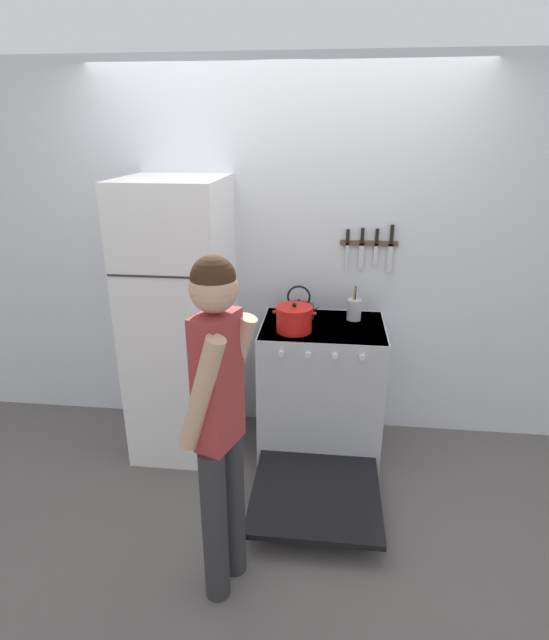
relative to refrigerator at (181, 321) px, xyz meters
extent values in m
plane|color=#5B5654|center=(0.63, 0.35, -0.92)|extent=(14.00, 14.00, 0.00)
cube|color=silver|center=(0.63, 0.38, 0.36)|extent=(10.00, 0.06, 2.55)
cube|color=white|center=(0.00, 0.00, 0.00)|extent=(0.63, 0.69, 1.84)
cube|color=#2D2D2D|center=(0.00, -0.35, 0.40)|extent=(0.61, 0.01, 0.01)
cylinder|color=#B2B5BA|center=(0.19, -0.36, -0.11)|extent=(0.02, 0.02, 0.59)
cube|color=silver|center=(0.93, 0.04, -0.46)|extent=(0.80, 0.61, 0.92)
cube|color=black|center=(0.93, 0.04, -0.01)|extent=(0.79, 0.59, 0.02)
cube|color=black|center=(0.93, -0.23, -0.47)|extent=(0.70, 0.05, 0.70)
cylinder|color=black|center=(0.75, -0.08, -0.01)|extent=(0.19, 0.19, 0.01)
cylinder|color=black|center=(1.12, -0.08, -0.01)|extent=(0.19, 0.19, 0.01)
cylinder|color=black|center=(0.75, 0.17, -0.01)|extent=(0.19, 0.19, 0.01)
cylinder|color=black|center=(1.12, 0.17, -0.01)|extent=(0.19, 0.19, 0.01)
cylinder|color=silver|center=(0.69, -0.27, -0.07)|extent=(0.04, 0.02, 0.04)
cylinder|color=silver|center=(0.85, -0.27, -0.07)|extent=(0.04, 0.02, 0.04)
cylinder|color=silver|center=(1.02, -0.27, -0.07)|extent=(0.04, 0.02, 0.04)
cylinder|color=silver|center=(1.18, -0.27, -0.07)|extent=(0.04, 0.02, 0.04)
cube|color=black|center=(0.93, -0.63, -0.80)|extent=(0.74, 0.74, 0.04)
cube|color=#99999E|center=(0.93, -0.03, -0.51)|extent=(0.66, 0.33, 0.01)
cylinder|color=red|center=(0.75, -0.08, 0.07)|extent=(0.22, 0.22, 0.14)
cylinder|color=red|center=(0.75, -0.08, 0.15)|extent=(0.23, 0.23, 0.02)
sphere|color=black|center=(0.75, -0.08, 0.17)|extent=(0.03, 0.03, 0.03)
cylinder|color=red|center=(0.63, -0.08, 0.12)|extent=(0.03, 0.02, 0.02)
cylinder|color=red|center=(0.88, -0.08, 0.12)|extent=(0.03, 0.02, 0.02)
cylinder|color=black|center=(0.77, 0.17, 0.04)|extent=(0.21, 0.21, 0.09)
cone|color=black|center=(0.77, 0.17, 0.10)|extent=(0.20, 0.20, 0.02)
sphere|color=black|center=(0.77, 0.17, 0.12)|extent=(0.02, 0.02, 0.02)
cone|color=black|center=(0.86, 0.17, 0.05)|extent=(0.11, 0.03, 0.09)
torus|color=black|center=(0.77, 0.17, 0.14)|extent=(0.16, 0.01, 0.16)
cylinder|color=#B7BABF|center=(1.14, 0.17, 0.07)|extent=(0.09, 0.09, 0.14)
cylinder|color=#9E7547|center=(1.13, 0.18, 0.12)|extent=(0.02, 0.03, 0.20)
cylinder|color=#232326|center=(1.14, 0.19, 0.13)|extent=(0.02, 0.02, 0.20)
cylinder|color=#B2B5BA|center=(1.14, 0.15, 0.12)|extent=(0.04, 0.04, 0.18)
cylinder|color=#2D2D30|center=(0.49, -1.24, -0.51)|extent=(0.12, 0.12, 0.81)
cylinder|color=#2D2D30|center=(0.54, -1.09, -0.51)|extent=(0.12, 0.12, 0.81)
cube|color=#9E3333|center=(0.51, -1.16, 0.20)|extent=(0.20, 0.26, 0.61)
cylinder|color=tan|center=(0.47, -1.28, 0.20)|extent=(0.26, 0.16, 0.54)
cylinder|color=tan|center=(0.56, -1.04, 0.20)|extent=(0.26, 0.16, 0.54)
sphere|color=tan|center=(0.51, -1.16, 0.60)|extent=(0.20, 0.20, 0.20)
sphere|color=#382314|center=(0.51, -1.16, 0.65)|extent=(0.18, 0.18, 0.18)
cube|color=brown|center=(1.22, 0.33, 0.48)|extent=(0.38, 0.02, 0.03)
cube|color=silver|center=(1.07, 0.33, 0.39)|extent=(0.02, 0.00, 0.18)
cube|color=black|center=(1.07, 0.32, 0.53)|extent=(0.02, 0.02, 0.09)
cube|color=silver|center=(1.17, 0.33, 0.39)|extent=(0.03, 0.00, 0.18)
cube|color=black|center=(1.17, 0.32, 0.53)|extent=(0.02, 0.02, 0.10)
cube|color=silver|center=(1.26, 0.33, 0.41)|extent=(0.02, 0.00, 0.15)
cube|color=black|center=(1.26, 0.32, 0.53)|extent=(0.02, 0.02, 0.10)
cube|color=silver|center=(1.36, 0.33, 0.39)|extent=(0.03, 0.00, 0.19)
cube|color=black|center=(1.36, 0.32, 0.54)|extent=(0.02, 0.02, 0.13)
camera|label=1|loc=(0.96, -2.99, 1.19)|focal=28.00mm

